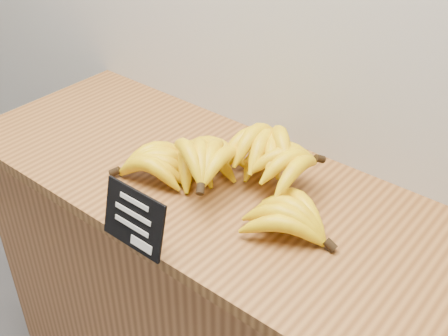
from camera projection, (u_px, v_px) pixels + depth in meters
counter at (236, 331)px, 1.54m from camera, size 1.42×0.50×0.90m
counter_top at (238, 196)px, 1.28m from camera, size 1.47×0.54×0.03m
chalkboard_sign at (133, 219)px, 1.09m from camera, size 0.16×0.04×0.12m
banana_pile at (236, 167)px, 1.26m from camera, size 0.57×0.37×0.12m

